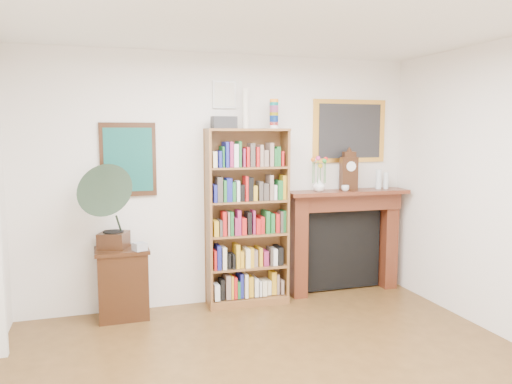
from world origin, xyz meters
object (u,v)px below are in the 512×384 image
Objects in this scene: cd_stack at (140,247)px; bottle_left at (379,179)px; fireplace at (344,231)px; gramophone at (113,202)px; bookshelf at (247,207)px; flower_vase at (319,185)px; teacup at (345,188)px; mantel_clock at (349,172)px; bottle_right at (386,180)px; side_cabinet at (123,283)px.

bottle_left is at bearing 4.06° from cd_stack.
gramophone reaches higher than fireplace.
flower_vase is (0.87, 0.01, 0.22)m from bookshelf.
flower_vase is at bearing 166.99° from teacup.
mantel_clock is at bearing 4.05° from bookshelf.
bottle_left is at bearing 11.33° from teacup.
bookshelf is 1.70m from bottle_left.
teacup is (2.62, 0.06, 0.04)m from gramophone.
bottle_right is at bearing 3.76° from cd_stack.
teacup is 0.38× the size of bottle_left.
gramophone is at bearing -177.23° from bottle_right.
cd_stack is (0.17, -0.13, 0.41)m from side_cabinet.
bottle_right is (0.60, 0.09, 0.06)m from teacup.
cd_stack is 2.94m from bottle_left.
cd_stack is at bearing 12.42° from gramophone.
teacup is (0.30, -0.07, -0.04)m from flower_vase.
bottle_right is at bearing -2.35° from fireplace.
gramophone reaches higher than teacup.
bookshelf reaches higher than flower_vase.
bottle_right is (3.15, 0.06, 0.98)m from side_cabinet.
cd_stack is 1.33× the size of teacup.
gramophone is 7.44× the size of cd_stack.
side_cabinet is 3.09× the size of bottle_left.
teacup is at bearing -1.16° from side_cabinet.
flower_vase is 0.81m from bottle_left.
cd_stack is at bearing -171.07° from mantel_clock.
teacup is at bearing -168.67° from bottle_left.
bookshelf is 2.55× the size of gramophone.
mantel_clock is at bearing 179.94° from bottle_right.
gramophone is at bearing -176.99° from bottle_left.
bottle_right is at bearing 3.65° from bookshelf.
side_cabinet is (-1.37, -0.03, -0.74)m from bookshelf.
side_cabinet is 1.62× the size of mantel_clock.
bottle_left is at bearing -2.35° from fireplace.
bookshelf is at bearing -179.07° from bottle_right.
flower_vase reaches higher than teacup.
mantel_clock is at bearing 0.88° from side_cabinet.
cd_stack is 0.26× the size of mantel_clock.
bottle_left is (3.12, 0.16, 0.13)m from gramophone.
gramophone is (-0.07, -0.09, 0.87)m from side_cabinet.
flower_vase is (2.32, 0.13, 0.08)m from gramophone.
bottle_right is at bearing 1.39° from flower_vase.
bottle_right is (2.98, 0.20, 0.57)m from cd_stack.
gramophone is at bearing -129.43° from side_cabinet.
teacup is (2.37, 0.10, 0.51)m from cd_stack.
bottle_left is (0.43, -0.04, 0.63)m from fireplace.
flower_vase reaches higher than cd_stack.
side_cabinet is 2.44m from flower_vase.
cd_stack is 3.04m from bottle_right.
fireplace is 0.81m from bottle_right.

